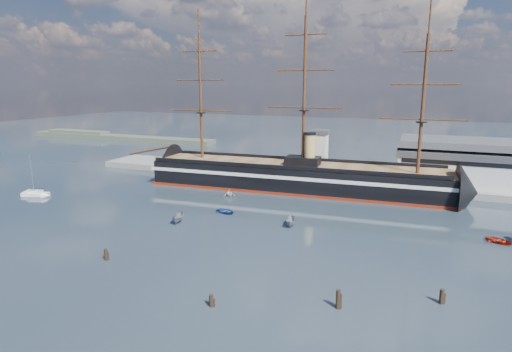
% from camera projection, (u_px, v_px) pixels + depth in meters
% --- Properties ---
extents(ground, '(600.00, 600.00, 0.00)m').
position_uv_depth(ground, '(277.00, 207.00, 110.81)').
color(ground, '#1A2732').
rests_on(ground, ground).
extents(quay, '(180.00, 18.00, 2.00)m').
position_uv_depth(quay, '(343.00, 182.00, 139.61)').
color(quay, slate).
rests_on(quay, ground).
extents(warehouse, '(63.00, 21.00, 11.60)m').
position_uv_depth(warehouse, '(512.00, 166.00, 123.66)').
color(warehouse, '#B7BABC').
rests_on(warehouse, ground).
extents(quay_tower, '(5.00, 5.00, 15.00)m').
position_uv_depth(quay_tower, '(321.00, 152.00, 137.44)').
color(quay_tower, silver).
rests_on(quay_tower, ground).
extents(shoreline, '(120.00, 10.00, 4.00)m').
position_uv_depth(shoreline, '(106.00, 136.00, 248.18)').
color(shoreline, '#3F4C38').
rests_on(shoreline, ground).
extents(warship, '(113.33, 21.51, 53.94)m').
position_uv_depth(warship, '(290.00, 176.00, 129.10)').
color(warship, black).
rests_on(warship, ground).
extents(sailboat, '(7.80, 4.60, 11.99)m').
position_uv_depth(sailboat, '(35.00, 193.00, 121.79)').
color(sailboat, white).
rests_on(sailboat, ground).
extents(motorboat_a, '(6.65, 4.04, 2.50)m').
position_uv_depth(motorboat_a, '(178.00, 223.00, 98.64)').
color(motorboat_a, slate).
rests_on(motorboat_a, ground).
extents(motorboat_b, '(2.10, 3.48, 1.52)m').
position_uv_depth(motorboat_b, '(226.00, 213.00, 105.75)').
color(motorboat_b, navy).
rests_on(motorboat_b, ground).
extents(motorboat_c, '(6.27, 3.43, 2.37)m').
position_uv_depth(motorboat_c, '(291.00, 226.00, 96.19)').
color(motorboat_c, gray).
rests_on(motorboat_c, ground).
extents(motorboat_d, '(6.50, 5.76, 2.24)m').
position_uv_depth(motorboat_d, '(229.00, 196.00, 121.57)').
color(motorboat_d, silver).
rests_on(motorboat_d, ground).
extents(motorboat_e, '(2.60, 3.31, 1.45)m').
position_uv_depth(motorboat_e, '(499.00, 243.00, 86.02)').
color(motorboat_e, '#9D2111').
rests_on(motorboat_e, ground).
extents(piling_near_left, '(0.64, 0.64, 2.85)m').
position_uv_depth(piling_near_left, '(106.00, 260.00, 77.74)').
color(piling_near_left, black).
rests_on(piling_near_left, ground).
extents(piling_near_mid, '(0.64, 0.64, 2.52)m').
position_uv_depth(piling_near_mid, '(211.00, 306.00, 61.55)').
color(piling_near_mid, black).
rests_on(piling_near_mid, ground).
extents(piling_near_right, '(0.64, 0.64, 3.56)m').
position_uv_depth(piling_near_right, '(338.00, 308.00, 61.01)').
color(piling_near_right, black).
rests_on(piling_near_right, ground).
extents(piling_far_right, '(0.64, 0.64, 2.95)m').
position_uv_depth(piling_far_right, '(441.00, 304.00, 62.34)').
color(piling_far_right, black).
rests_on(piling_far_right, ground).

